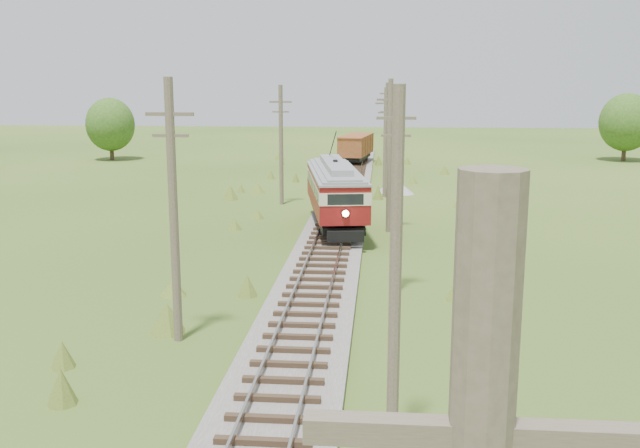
{
  "coord_description": "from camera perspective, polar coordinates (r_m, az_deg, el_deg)",
  "views": [
    {
      "loc": [
        2.73,
        -11.0,
        8.86
      ],
      "look_at": [
        0.0,
        20.58,
        2.49
      ],
      "focal_mm": 40.0,
      "sensor_mm": 36.0,
      "label": 1
    }
  ],
  "objects": [
    {
      "name": "railbed_main",
      "position": [
        45.91,
        1.44,
        0.48
      ],
      "size": [
        3.6,
        96.0,
        0.57
      ],
      "color": "#605B54",
      "rests_on": "ground"
    },
    {
      "name": "streetcar",
      "position": [
        42.7,
        1.22,
        2.86
      ],
      "size": [
        4.57,
        12.02,
        5.43
      ],
      "rotation": [
        0.0,
        0.0,
        0.16
      ],
      "color": "black",
      "rests_on": "ground"
    },
    {
      "name": "gondola",
      "position": [
        76.77,
        2.9,
        6.22
      ],
      "size": [
        3.7,
        8.25,
        2.64
      ],
      "rotation": [
        0.0,
        0.0,
        -0.14
      ],
      "color": "black",
      "rests_on": "ground"
    },
    {
      "name": "gravel_pile",
      "position": [
        57.98,
        6.12,
        3.02
      ],
      "size": [
        3.01,
        3.19,
        1.09
      ],
      "color": "gray",
      "rests_on": "ground"
    },
    {
      "name": "utility_pole_r_1",
      "position": [
        16.62,
        6.04,
        -4.26
      ],
      "size": [
        0.3,
        0.3,
        8.8
      ],
      "color": "brown",
      "rests_on": "ground"
    },
    {
      "name": "utility_pole_r_2",
      "position": [
        29.35,
        6.0,
        2.61
      ],
      "size": [
        1.6,
        0.3,
        8.6
      ],
      "color": "brown",
      "rests_on": "ground"
    },
    {
      "name": "utility_pole_r_3",
      "position": [
        42.22,
        5.58,
        5.56
      ],
      "size": [
        1.6,
        0.3,
        9.0
      ],
      "color": "brown",
      "rests_on": "ground"
    },
    {
      "name": "utility_pole_r_4",
      "position": [
        55.19,
        5.24,
        6.6
      ],
      "size": [
        1.6,
        0.3,
        8.4
      ],
      "color": "brown",
      "rests_on": "ground"
    },
    {
      "name": "utility_pole_r_5",
      "position": [
        68.14,
        5.55,
        7.71
      ],
      "size": [
        1.6,
        0.3,
        8.9
      ],
      "color": "brown",
      "rests_on": "ground"
    },
    {
      "name": "utility_pole_r_6",
      "position": [
        81.12,
        5.32,
        8.22
      ],
      "size": [
        1.6,
        0.3,
        8.7
      ],
      "color": "brown",
      "rests_on": "ground"
    },
    {
      "name": "utility_pole_l_a",
      "position": [
        24.4,
        -11.65,
        1.14
      ],
      "size": [
        1.6,
        0.3,
        9.0
      ],
      "color": "brown",
      "rests_on": "ground"
    },
    {
      "name": "utility_pole_l_b",
      "position": [
        51.71,
        -3.13,
        6.43
      ],
      "size": [
        1.6,
        0.3,
        8.6
      ],
      "color": "brown",
      "rests_on": "ground"
    },
    {
      "name": "tree_mid_a",
      "position": [
        84.91,
        -16.43,
        7.64
      ],
      "size": [
        5.46,
        5.46,
        7.03
      ],
      "color": "#38281C",
      "rests_on": "ground"
    },
    {
      "name": "tree_mid_b",
      "position": [
        87.49,
        23.31,
        7.48
      ],
      "size": [
        5.88,
        5.88,
        7.57
      ],
      "color": "#38281C",
      "rests_on": "ground"
    }
  ]
}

